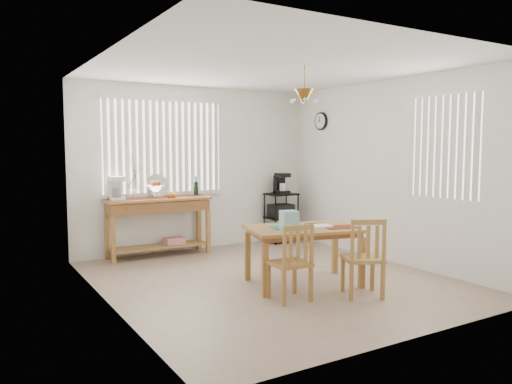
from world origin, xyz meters
TOP-DOWN VIEW (x-y plane):
  - ground at (0.00, 0.00)m, footprint 4.00×4.50m
  - room_shell at (0.00, 0.02)m, footprint 4.20×4.70m
  - sideboard at (-0.73, 2.01)m, footprint 1.57×0.44m
  - sideboard_items at (-1.01, 2.03)m, footprint 1.49×0.37m
  - wire_cart at (1.48, 2.00)m, footprint 0.50×0.40m
  - cart_items at (1.48, 2.01)m, footprint 0.20×0.24m
  - dining_table at (0.21, -0.36)m, footprint 1.46×1.13m
  - table_items at (0.06, -0.44)m, footprint 0.98×0.70m
  - chair_left at (-0.28, -0.83)m, footprint 0.41×0.41m
  - chair_right at (0.49, -1.11)m, footprint 0.54×0.54m

SIDE VIEW (x-z plane):
  - ground at x=0.00m, z-range -0.01..0.00m
  - chair_left at x=-0.28m, z-range -0.01..0.83m
  - chair_right at x=0.49m, z-range -0.01..0.87m
  - wire_cart at x=1.48m, z-range 0.09..0.94m
  - dining_table at x=0.21m, z-range 0.27..0.96m
  - sideboard at x=-0.73m, z-range 0.22..1.11m
  - table_items at x=0.06m, z-range 0.67..0.89m
  - cart_items at x=1.48m, z-range 0.84..1.19m
  - sideboard_items at x=-1.01m, z-range 0.68..1.36m
  - room_shell at x=0.00m, z-range 0.34..3.04m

